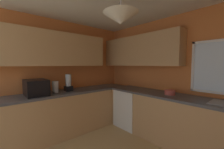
{
  "coord_description": "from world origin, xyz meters",
  "views": [
    {
      "loc": [
        1.25,
        -1.23,
        1.48
      ],
      "look_at": [
        -0.68,
        0.45,
        1.29
      ],
      "focal_mm": 22.2,
      "sensor_mm": 36.0,
      "label": 1
    }
  ],
  "objects_px": {
    "microwave": "(36,87)",
    "bowl": "(170,92)",
    "dishwasher": "(131,108)",
    "kettle": "(55,87)",
    "blender_appliance": "(69,83)"
  },
  "relations": [
    {
      "from": "microwave",
      "to": "bowl",
      "type": "relative_size",
      "value": 2.49
    },
    {
      "from": "dishwasher",
      "to": "kettle",
      "type": "height_order",
      "value": "kettle"
    },
    {
      "from": "microwave",
      "to": "kettle",
      "type": "bearing_deg",
      "value": 86.65
    },
    {
      "from": "dishwasher",
      "to": "bowl",
      "type": "xyz_separation_m",
      "value": [
        0.94,
        0.03,
        0.52
      ]
    },
    {
      "from": "dishwasher",
      "to": "blender_appliance",
      "type": "relative_size",
      "value": 2.4
    },
    {
      "from": "microwave",
      "to": "kettle",
      "type": "distance_m",
      "value": 0.34
    },
    {
      "from": "kettle",
      "to": "bowl",
      "type": "xyz_separation_m",
      "value": [
        1.58,
        1.58,
        -0.07
      ]
    },
    {
      "from": "bowl",
      "to": "microwave",
      "type": "bearing_deg",
      "value": -129.88
    },
    {
      "from": "kettle",
      "to": "microwave",
      "type": "bearing_deg",
      "value": -93.35
    },
    {
      "from": "dishwasher",
      "to": "blender_appliance",
      "type": "distance_m",
      "value": 1.56
    },
    {
      "from": "microwave",
      "to": "blender_appliance",
      "type": "relative_size",
      "value": 1.33
    },
    {
      "from": "kettle",
      "to": "bowl",
      "type": "bearing_deg",
      "value": 44.89
    },
    {
      "from": "blender_appliance",
      "to": "dishwasher",
      "type": "bearing_deg",
      "value": 62.36
    },
    {
      "from": "microwave",
      "to": "kettle",
      "type": "height_order",
      "value": "microwave"
    },
    {
      "from": "microwave",
      "to": "blender_appliance",
      "type": "distance_m",
      "value": 0.63
    }
  ]
}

